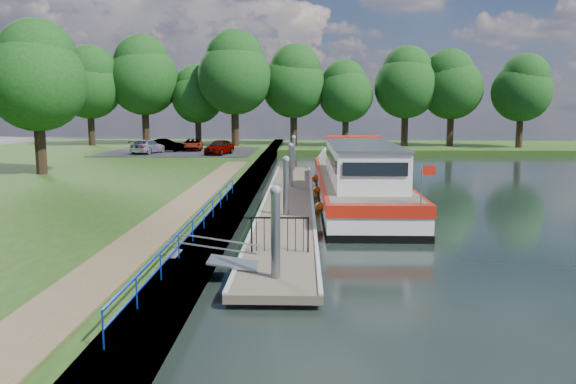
{
  "coord_description": "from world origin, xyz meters",
  "views": [
    {
      "loc": [
        0.75,
        -15.24,
        4.98
      ],
      "look_at": [
        0.08,
        8.5,
        1.4
      ],
      "focal_mm": 35.0,
      "sensor_mm": 36.0,
      "label": 1
    }
  ],
  "objects_px": {
    "car_a": "(219,147)",
    "car_b": "(165,145)",
    "car_d": "(193,145)",
    "pontoon": "(289,202)",
    "car_c": "(148,146)",
    "barge": "(355,179)"
  },
  "relations": [
    {
      "from": "pontoon",
      "to": "car_d",
      "type": "relative_size",
      "value": 7.49
    },
    {
      "from": "pontoon",
      "to": "car_d",
      "type": "distance_m",
      "value": 28.33
    },
    {
      "from": "pontoon",
      "to": "barge",
      "type": "xyz_separation_m",
      "value": [
        3.6,
        2.49,
        0.9
      ]
    },
    {
      "from": "car_d",
      "to": "barge",
      "type": "bearing_deg",
      "value": -67.83
    },
    {
      "from": "barge",
      "to": "car_d",
      "type": "relative_size",
      "value": 5.28
    },
    {
      "from": "car_a",
      "to": "car_b",
      "type": "bearing_deg",
      "value": 166.46
    },
    {
      "from": "car_a",
      "to": "car_d",
      "type": "xyz_separation_m",
      "value": [
        -3.35,
        4.74,
        -0.11
      ]
    },
    {
      "from": "pontoon",
      "to": "car_b",
      "type": "bearing_deg",
      "value": 116.6
    },
    {
      "from": "barge",
      "to": "car_d",
      "type": "distance_m",
      "value": 27.6
    },
    {
      "from": "car_c",
      "to": "barge",
      "type": "bearing_deg",
      "value": 143.67
    },
    {
      "from": "car_b",
      "to": "car_d",
      "type": "height_order",
      "value": "car_b"
    },
    {
      "from": "car_a",
      "to": "car_c",
      "type": "height_order",
      "value": "car_a"
    },
    {
      "from": "car_a",
      "to": "barge",
      "type": "bearing_deg",
      "value": -46.51
    },
    {
      "from": "pontoon",
      "to": "car_a",
      "type": "distance_m",
      "value": 22.76
    },
    {
      "from": "pontoon",
      "to": "car_b",
      "type": "distance_m",
      "value": 27.71
    },
    {
      "from": "car_c",
      "to": "pontoon",
      "type": "bearing_deg",
      "value": 134.19
    },
    {
      "from": "pontoon",
      "to": "car_d",
      "type": "xyz_separation_m",
      "value": [
        -10.13,
        26.42,
        1.21
      ]
    },
    {
      "from": "pontoon",
      "to": "car_c",
      "type": "bearing_deg",
      "value": 120.72
    },
    {
      "from": "car_a",
      "to": "car_b",
      "type": "xyz_separation_m",
      "value": [
        -5.62,
        3.07,
        -0.07
      ]
    },
    {
      "from": "car_c",
      "to": "car_d",
      "type": "bearing_deg",
      "value": -118.77
    },
    {
      "from": "pontoon",
      "to": "car_b",
      "type": "xyz_separation_m",
      "value": [
        -12.4,
        24.75,
        1.25
      ]
    },
    {
      "from": "car_b",
      "to": "car_c",
      "type": "distance_m",
      "value": 2.32
    }
  ]
}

